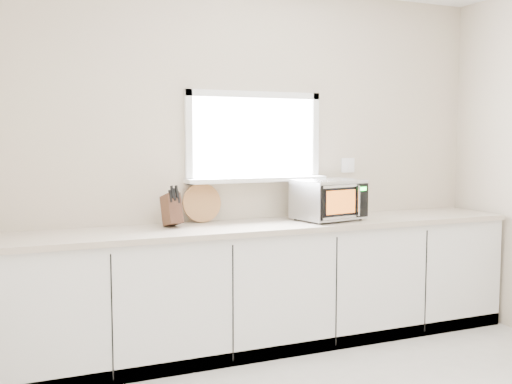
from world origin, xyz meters
TOP-DOWN VIEW (x-y plane):
  - back_wall at (0.00, 2.00)m, footprint 4.00×0.17m
  - cabinets at (0.00, 1.70)m, footprint 3.92×0.60m
  - countertop at (0.00, 1.69)m, footprint 3.92×0.64m
  - microwave at (0.49, 1.67)m, footprint 0.54×0.47m
  - knife_block at (-0.71, 1.79)m, footprint 0.12×0.22m
  - cutting_board at (-0.44, 1.94)m, footprint 0.29×0.07m
  - coffee_grinder at (0.41, 1.76)m, footprint 0.13×0.13m

SIDE VIEW (x-z plane):
  - cabinets at x=0.00m, z-range 0.00..0.88m
  - countertop at x=0.00m, z-range 0.88..0.92m
  - coffee_grinder at x=0.41m, z-range 0.92..1.13m
  - knife_block at x=-0.71m, z-range 0.90..1.20m
  - cutting_board at x=-0.44m, z-range 0.92..1.21m
  - microwave at x=0.49m, z-range 0.93..1.24m
  - back_wall at x=0.00m, z-range 0.01..2.71m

